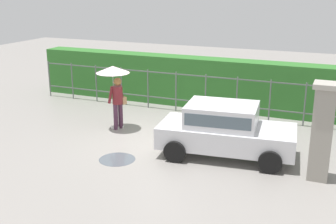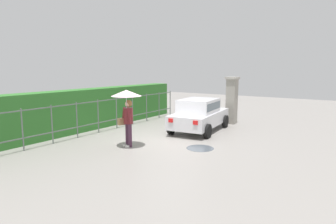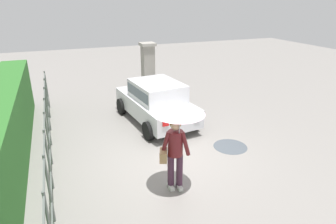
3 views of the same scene
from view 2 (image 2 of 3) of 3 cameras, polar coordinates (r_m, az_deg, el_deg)
The scene contains 7 objects.
ground_plane at distance 11.83m, azimuth -0.84°, elevation -5.44°, with size 40.00×40.00×0.00m, color gray.
car at distance 13.40m, azimuth 6.14°, elevation -0.30°, with size 3.88×2.20×1.48m.
pedestrian at distance 10.57m, azimuth -8.06°, elevation 1.69°, with size 1.08×1.08×2.10m.
gate_pillar at distance 15.41m, azimuth 12.38°, elevation 2.35°, with size 0.60×0.60×2.42m.
fence_section at distance 13.29m, azimuth -13.52°, elevation -0.48°, with size 11.63×0.05×1.50m.
hedge_row at distance 14.04m, azimuth -16.37°, elevation 0.40°, with size 12.58×0.90×1.90m, color #2D6B28.
puddle_near at distance 10.66m, azimuth 6.30°, elevation -7.05°, with size 1.00×1.00×0.00m, color #4C545B.
Camera 2 is at (-9.41, -6.56, 2.88)m, focal length 31.14 mm.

